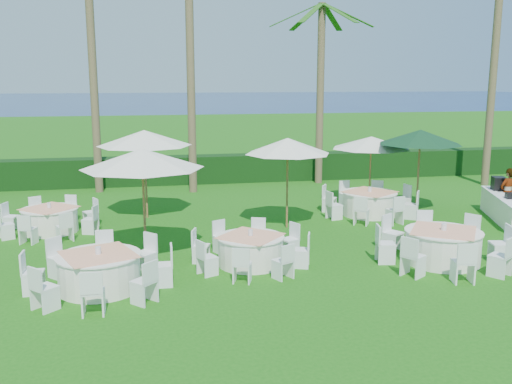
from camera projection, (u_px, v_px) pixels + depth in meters
ground at (257, 271)px, 13.70m from camera, size 120.00×120.00×0.00m
hedge at (205, 169)px, 25.13m from camera, size 34.00×1.00×1.20m
ocean at (157, 102)px, 111.88m from camera, size 260.00×260.00×0.00m
banquet_table_a at (99, 271)px, 12.41m from camera, size 3.18×3.18×0.96m
banquet_table_b at (251, 249)px, 14.08m from camera, size 2.87×2.87×0.89m
banquet_table_c at (443, 245)px, 14.23m from camera, size 3.33×3.33×1.00m
banquet_table_d at (50, 219)px, 17.08m from camera, size 2.88×2.88×0.89m
banquet_table_f at (369, 203)px, 19.19m from camera, size 3.20×3.20×0.97m
umbrella_a at (142, 159)px, 14.09m from camera, size 3.07×3.07×2.84m
umbrella_b at (288, 146)px, 17.17m from camera, size 2.62×2.62×2.78m
umbrella_c at (144, 138)px, 18.37m from camera, size 3.05×3.05×2.90m
umbrella_d at (371, 143)px, 20.34m from camera, size 2.85×2.85×2.50m
umbrella_green at (420, 137)px, 19.08m from camera, size 2.81×2.81×2.86m
buffet_table at (506, 208)px, 18.33m from camera, size 1.86×3.65×1.28m
staff_person at (508, 193)px, 18.85m from camera, size 0.66×0.50×1.64m
palm_b at (93, 68)px, 22.23m from camera, size 4.41×4.06×8.95m
palm_c at (189, 16)px, 21.86m from camera, size 4.31×4.33×12.76m
palm_d at (320, 85)px, 24.39m from camera, size 4.39×4.20×7.65m
palm_e at (495, 47)px, 23.61m from camera, size 4.41×4.08×10.68m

